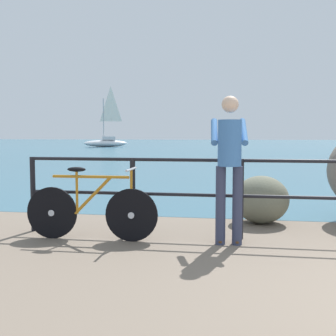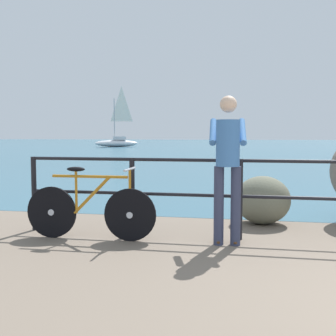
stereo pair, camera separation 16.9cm
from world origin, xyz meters
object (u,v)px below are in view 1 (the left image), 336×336
bicycle (91,209)px  breakwater_boulder_left (261,200)px  person_at_railing (229,162)px  sailboat (106,140)px

bicycle → breakwater_boulder_left: bearing=31.8°
person_at_railing → sailboat: sailboat is taller
bicycle → sailboat: (-11.43, 36.73, 0.32)m
sailboat → breakwater_boulder_left: bearing=89.9°
breakwater_boulder_left → sailboat: size_ratio=0.13×
breakwater_boulder_left → sailboat: bearing=111.0°
bicycle → person_at_railing: 1.81m
bicycle → breakwater_boulder_left: 2.56m
breakwater_boulder_left → sailboat: sailboat is taller
person_at_railing → sailboat: bearing=15.8°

